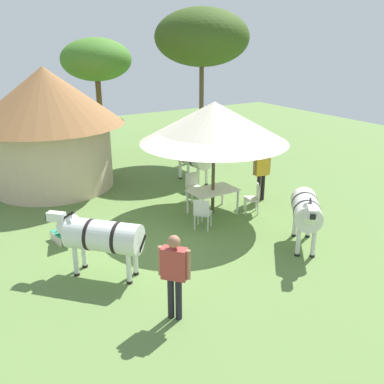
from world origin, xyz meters
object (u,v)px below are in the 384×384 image
at_px(shade_umbrella, 214,122).
at_px(zebra_nearest_camera, 306,210).
at_px(striped_lounge_chair, 66,232).
at_px(acacia_tree_behind_hut, 202,38).
at_px(acacia_tree_left_background, 96,60).
at_px(standing_watcher, 174,270).
at_px(patio_chair_west_end, 202,212).
at_px(patio_dining_table, 213,192).
at_px(guest_beside_umbrella, 262,170).
at_px(zebra_toward_hut, 101,236).
at_px(thatched_hut, 48,122).
at_px(zebra_by_umbrella, 194,157).
at_px(patio_chair_near_lawn, 193,185).
at_px(patio_chair_near_hut, 254,197).

xyz_separation_m(shade_umbrella, zebra_nearest_camera, (0.69, -3.07, -1.77)).
xyz_separation_m(striped_lounge_chair, acacia_tree_behind_hut, (7.37, 4.90, 4.75)).
height_order(shade_umbrella, acacia_tree_behind_hut, acacia_tree_behind_hut).
distance_m(striped_lounge_chair, acacia_tree_left_background, 9.40).
xyz_separation_m(shade_umbrella, standing_watcher, (-3.52, -3.89, -1.73)).
xyz_separation_m(patio_chair_west_end, acacia_tree_behind_hut, (3.95, 6.18, 4.49)).
relative_size(patio_chair_west_end, zebra_nearest_camera, 0.51).
xyz_separation_m(patio_dining_table, guest_beside_umbrella, (1.93, 0.07, 0.37)).
bearing_deg(zebra_toward_hut, thatched_hut, 40.55).
relative_size(striped_lounge_chair, zebra_nearest_camera, 0.50).
bearing_deg(shade_umbrella, standing_watcher, -132.13).
bearing_deg(guest_beside_umbrella, patio_chair_west_end, -150.45).
bearing_deg(zebra_by_umbrella, acacia_tree_left_background, -78.30).
relative_size(thatched_hut, patio_dining_table, 3.57).
xyz_separation_m(thatched_hut, patio_dining_table, (3.41, -4.98, -1.65)).
bearing_deg(acacia_tree_behind_hut, shade_umbrella, -119.55).
relative_size(thatched_hut, guest_beside_umbrella, 3.00).
bearing_deg(zebra_toward_hut, patio_chair_west_end, -28.63).
bearing_deg(patio_chair_west_end, thatched_hut, 160.90).
distance_m(striped_lounge_chair, zebra_nearest_camera, 6.18).
distance_m(patio_chair_near_lawn, standing_watcher, 6.29).
distance_m(striped_lounge_chair, acacia_tree_behind_hut, 10.05).
height_order(patio_chair_west_end, zebra_toward_hut, zebra_toward_hut).
bearing_deg(zebra_nearest_camera, standing_watcher, 51.42).
height_order(patio_chair_near_hut, striped_lounge_chair, patio_chair_near_hut).
distance_m(shade_umbrella, zebra_nearest_camera, 3.61).
bearing_deg(guest_beside_umbrella, zebra_toward_hut, -151.87).
bearing_deg(thatched_hut, standing_watcher, -90.68).
bearing_deg(guest_beside_umbrella, zebra_by_umbrella, 120.38).
xyz_separation_m(shade_umbrella, acacia_tree_left_background, (-0.46, 8.07, 1.35)).
height_order(thatched_hut, striped_lounge_chair, thatched_hut).
height_order(patio_dining_table, acacia_tree_left_background, acacia_tree_left_background).
height_order(striped_lounge_chair, zebra_toward_hut, zebra_toward_hut).
relative_size(standing_watcher, zebra_toward_hut, 0.93).
xyz_separation_m(patio_dining_table, patio_chair_west_end, (-0.92, -0.84, -0.14)).
bearing_deg(patio_chair_near_lawn, acacia_tree_left_background, -82.04).
xyz_separation_m(shade_umbrella, guest_beside_umbrella, (1.93, 0.07, -1.74)).
xyz_separation_m(zebra_nearest_camera, zebra_toward_hut, (-4.79, 1.38, -0.05)).
relative_size(patio_chair_near_lawn, guest_beside_umbrella, 0.52).
distance_m(guest_beside_umbrella, zebra_nearest_camera, 3.38).
height_order(thatched_hut, zebra_by_umbrella, thatched_hut).
bearing_deg(zebra_nearest_camera, patio_chair_near_lawn, -41.51).
xyz_separation_m(patio_dining_table, patio_chair_near_lawn, (0.08, 1.25, -0.14)).
relative_size(patio_chair_near_hut, zebra_nearest_camera, 0.51).
height_order(patio_chair_near_hut, standing_watcher, standing_watcher).
relative_size(thatched_hut, patio_chair_near_hut, 5.73).
bearing_deg(acacia_tree_left_background, patio_dining_table, -86.72).
relative_size(patio_chair_west_end, standing_watcher, 0.52).
relative_size(patio_chair_west_end, zebra_toward_hut, 0.48).
bearing_deg(guest_beside_umbrella, striped_lounge_chair, -171.44).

